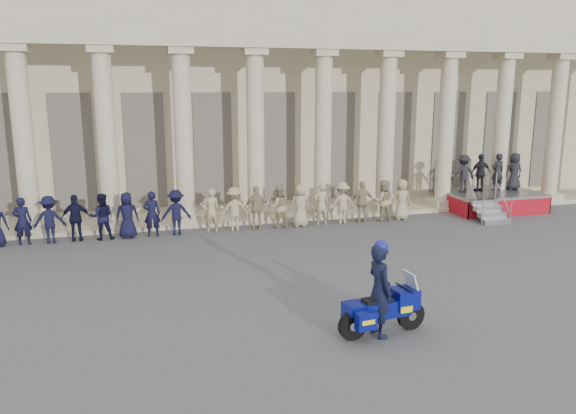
# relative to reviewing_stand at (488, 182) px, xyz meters

# --- Properties ---
(ground) EXTENTS (90.00, 90.00, 0.00)m
(ground) POSITION_rel_reviewing_stand_xyz_m (-10.81, -7.44, -1.16)
(ground) COLOR #434345
(ground) RESTS_ON ground
(building) EXTENTS (40.00, 12.50, 9.00)m
(building) POSITION_rel_reviewing_stand_xyz_m (-10.81, 7.31, 3.37)
(building) COLOR tan
(building) RESTS_ON ground
(officer_rank) EXTENTS (19.61, 0.59, 1.55)m
(officer_rank) POSITION_rel_reviewing_stand_xyz_m (-13.55, -0.62, -0.38)
(officer_rank) COLOR black
(officer_rank) RESTS_ON ground
(reviewing_stand) EXTENTS (3.73, 3.71, 2.29)m
(reviewing_stand) POSITION_rel_reviewing_stand_xyz_m (0.00, 0.00, 0.00)
(reviewing_stand) COLOR gray
(reviewing_stand) RESTS_ON ground
(motorcycle) EXTENTS (1.97, 0.85, 1.26)m
(motorcycle) POSITION_rel_reviewing_stand_xyz_m (-9.11, -9.78, -0.61)
(motorcycle) COLOR black
(motorcycle) RESTS_ON ground
(rider) EXTENTS (0.54, 0.75, 2.02)m
(rider) POSITION_rel_reviewing_stand_xyz_m (-9.22, -9.79, -0.16)
(rider) COLOR black
(rider) RESTS_ON ground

